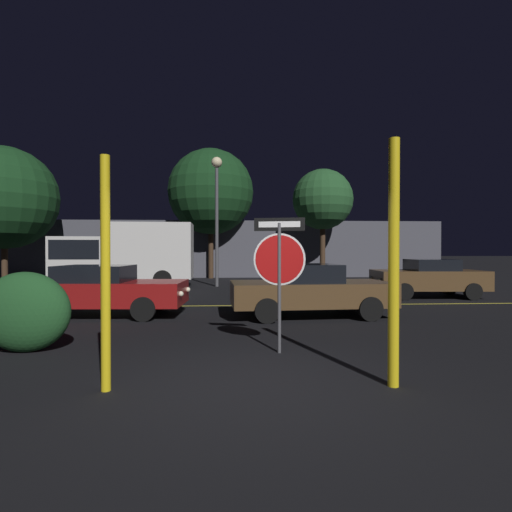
# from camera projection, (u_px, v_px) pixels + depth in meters

# --- Properties ---
(ground_plane) EXTENTS (260.00, 260.00, 0.00)m
(ground_plane) POSITION_uv_depth(u_px,v_px,m) (249.00, 385.00, 5.10)
(ground_plane) COLOR black
(road_center_stripe) EXTENTS (41.08, 0.12, 0.01)m
(road_center_stripe) POSITION_uv_depth(u_px,v_px,m) (239.00, 305.00, 12.55)
(road_center_stripe) COLOR gold
(road_center_stripe) RESTS_ON ground_plane
(stop_sign) EXTENTS (0.86, 0.22, 2.27)m
(stop_sign) POSITION_uv_depth(u_px,v_px,m) (279.00, 259.00, 6.70)
(stop_sign) COLOR #4C4C51
(stop_sign) RESTS_ON ground_plane
(yellow_pole_left) EXTENTS (0.12, 0.12, 2.89)m
(yellow_pole_left) POSITION_uv_depth(u_px,v_px,m) (105.00, 273.00, 4.87)
(yellow_pole_left) COLOR yellow
(yellow_pole_left) RESTS_ON ground_plane
(yellow_pole_right) EXTENTS (0.14, 0.14, 3.13)m
(yellow_pole_right) POSITION_uv_depth(u_px,v_px,m) (394.00, 263.00, 5.03)
(yellow_pole_right) COLOR yellow
(yellow_pole_right) RESTS_ON ground_plane
(hedge_bush_1) EXTENTS (1.51, 0.76, 1.36)m
(hedge_bush_1) POSITION_uv_depth(u_px,v_px,m) (25.00, 312.00, 6.76)
(hedge_bush_1) COLOR #1E4C23
(hedge_bush_1) RESTS_ON ground_plane
(passing_car_2) EXTENTS (4.54, 2.07, 1.34)m
(passing_car_2) POSITION_uv_depth(u_px,v_px,m) (100.00, 290.00, 10.56)
(passing_car_2) COLOR maroon
(passing_car_2) RESTS_ON ground_plane
(passing_car_3) EXTENTS (4.30, 2.16, 1.37)m
(passing_car_3) POSITION_uv_depth(u_px,v_px,m) (309.00, 290.00, 10.49)
(passing_car_3) COLOR brown
(passing_car_3) RESTS_ON ground_plane
(passing_car_4) EXTENTS (4.05, 2.12, 1.41)m
(passing_car_4) POSITION_uv_depth(u_px,v_px,m) (428.00, 278.00, 14.79)
(passing_car_4) COLOR brown
(passing_car_4) RESTS_ON ground_plane
(delivery_truck) EXTENTS (6.50, 2.51, 3.05)m
(delivery_truck) POSITION_uv_depth(u_px,v_px,m) (125.00, 253.00, 19.13)
(delivery_truck) COLOR silver
(delivery_truck) RESTS_ON ground_plane
(street_lamp) EXTENTS (0.52, 0.52, 6.26)m
(street_lamp) POSITION_uv_depth(u_px,v_px,m) (217.00, 195.00, 19.24)
(street_lamp) COLOR #4C4C51
(street_lamp) RESTS_ON ground_plane
(tree_0) EXTENTS (3.61, 3.61, 6.62)m
(tree_0) POSITION_uv_depth(u_px,v_px,m) (323.00, 200.00, 23.89)
(tree_0) COLOR #422D1E
(tree_0) RESTS_ON ground_plane
(tree_1) EXTENTS (5.58, 5.58, 7.40)m
(tree_1) POSITION_uv_depth(u_px,v_px,m) (4.00, 198.00, 21.72)
(tree_1) COLOR #422D1E
(tree_1) RESTS_ON ground_plane
(tree_2) EXTENTS (5.37, 5.37, 8.13)m
(tree_2) POSITION_uv_depth(u_px,v_px,m) (211.00, 192.00, 25.11)
(tree_2) COLOR #422D1E
(tree_2) RESTS_ON ground_plane
(building_backdrop) EXTENTS (29.50, 4.18, 3.70)m
(building_backdrop) POSITION_uv_depth(u_px,v_px,m) (220.00, 249.00, 27.76)
(building_backdrop) COLOR #4C4C56
(building_backdrop) RESTS_ON ground_plane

